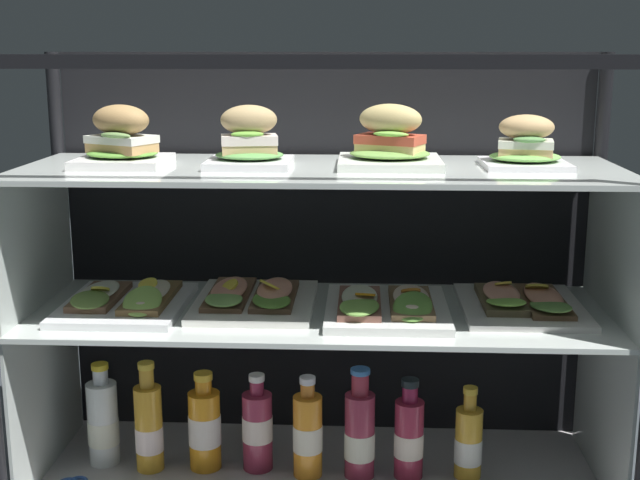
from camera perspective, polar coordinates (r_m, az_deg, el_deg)
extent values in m
cube|color=#BDB8B8|center=(1.96, 0.00, -15.70)|extent=(1.28, 0.48, 0.04)
cylinder|color=black|center=(2.12, -16.77, -0.85)|extent=(0.03, 0.03, 0.94)
cylinder|color=black|center=(2.07, 17.86, -1.25)|extent=(0.03, 0.03, 0.94)
cube|color=black|center=(1.50, -0.44, 11.89)|extent=(1.25, 0.03, 0.03)
cube|color=black|center=(2.01, 0.34, -0.52)|extent=(1.22, 0.01, 0.91)
cube|color=silver|center=(1.99, -17.91, -9.50)|extent=(0.01, 0.41, 0.36)
cube|color=silver|center=(1.94, 18.47, -10.17)|extent=(0.01, 0.41, 0.36)
cube|color=silver|center=(1.80, 0.00, -4.89)|extent=(1.23, 0.43, 0.01)
cube|color=silver|center=(1.89, -18.60, 0.05)|extent=(0.01, 0.41, 0.29)
cube|color=silver|center=(1.84, 19.20, -0.37)|extent=(0.01, 0.41, 0.29)
cube|color=silver|center=(1.74, 0.00, 4.73)|extent=(1.23, 0.43, 0.01)
cube|color=white|center=(1.80, -13.15, 5.13)|extent=(0.18, 0.18, 0.02)
ellipsoid|color=#599637|center=(1.80, -13.17, 5.68)|extent=(0.15, 0.12, 0.02)
cube|color=tan|center=(1.80, -13.19, 6.04)|extent=(0.15, 0.13, 0.02)
cube|color=silver|center=(1.79, -13.22, 6.60)|extent=(0.15, 0.14, 0.02)
ellipsoid|color=#678B4C|center=(1.76, -13.57, 6.85)|extent=(0.08, 0.06, 0.01)
ellipsoid|color=#A47E4C|center=(1.79, -13.28, 7.84)|extent=(0.16, 0.14, 0.06)
cube|color=white|center=(1.75, -4.74, 5.20)|extent=(0.17, 0.17, 0.02)
ellipsoid|color=#59984A|center=(1.75, -4.75, 5.74)|extent=(0.14, 0.12, 0.02)
cube|color=tan|center=(1.75, -4.75, 6.11)|extent=(0.12, 0.09, 0.02)
cube|color=silver|center=(1.75, -4.77, 6.75)|extent=(0.12, 0.09, 0.02)
ellipsoid|color=#70B23E|center=(1.72, -4.91, 7.09)|extent=(0.07, 0.04, 0.01)
ellipsoid|color=tan|center=(1.74, -4.79, 8.05)|extent=(0.13, 0.09, 0.06)
cube|color=white|center=(1.75, 4.70, 5.22)|extent=(0.21, 0.21, 0.02)
ellipsoid|color=#70A149|center=(1.75, 4.71, 5.81)|extent=(0.16, 0.14, 0.02)
cube|color=#E7CB7D|center=(1.75, 4.72, 6.17)|extent=(0.15, 0.12, 0.02)
cube|color=#C54A33|center=(1.75, 4.73, 6.77)|extent=(0.15, 0.12, 0.02)
ellipsoid|color=#84CA4D|center=(1.71, 4.77, 7.09)|extent=(0.08, 0.05, 0.01)
ellipsoid|color=tan|center=(1.74, 4.75, 8.09)|extent=(0.15, 0.12, 0.06)
cube|color=white|center=(1.79, 13.58, 4.97)|extent=(0.17, 0.17, 0.01)
ellipsoid|color=#71B653|center=(1.79, 13.61, 5.47)|extent=(0.14, 0.12, 0.02)
cube|color=#E5B878|center=(1.78, 13.62, 5.79)|extent=(0.12, 0.10, 0.02)
cube|color=silver|center=(1.78, 13.65, 6.31)|extent=(0.12, 0.10, 0.02)
ellipsoid|color=#578C4A|center=(1.75, 13.88, 6.57)|extent=(0.07, 0.04, 0.01)
ellipsoid|color=tan|center=(1.78, 13.71, 7.38)|extent=(0.12, 0.10, 0.05)
cube|color=white|center=(1.86, -12.94, -4.27)|extent=(0.25, 0.31, 0.02)
cube|color=brown|center=(1.88, -14.62, -3.73)|extent=(0.09, 0.20, 0.01)
ellipsoid|color=#789B48|center=(1.82, -15.21, -3.89)|extent=(0.10, 0.12, 0.02)
ellipsoid|color=silver|center=(1.87, -14.64, -3.35)|extent=(0.07, 0.16, 0.01)
cylinder|color=yellow|center=(1.85, -14.55, -3.22)|extent=(0.04, 0.04, 0.02)
cube|color=brown|center=(1.85, -11.28, -3.79)|extent=(0.09, 0.23, 0.01)
ellipsoid|color=#A3D45D|center=(1.78, -11.84, -4.03)|extent=(0.09, 0.12, 0.05)
ellipsoid|color=#F6E6CA|center=(1.85, -11.30, -3.40)|extent=(0.07, 0.19, 0.01)
cylinder|color=yellow|center=(1.87, -11.49, -2.91)|extent=(0.05, 0.05, 0.02)
cube|color=white|center=(1.84, -4.39, -4.19)|extent=(0.25, 0.31, 0.02)
cube|color=brown|center=(1.86, -6.10, -3.64)|extent=(0.09, 0.25, 0.01)
ellipsoid|color=#84B85B|center=(1.78, -6.48, -3.97)|extent=(0.10, 0.14, 0.02)
ellipsoid|color=#EB9C81|center=(1.85, -6.11, -3.28)|extent=(0.07, 0.20, 0.01)
cylinder|color=yellow|center=(1.84, -6.09, -3.08)|extent=(0.05, 0.05, 0.03)
cube|color=brown|center=(1.83, -3.05, -3.78)|extent=(0.09, 0.23, 0.01)
ellipsoid|color=#588933|center=(1.76, -3.28, -4.04)|extent=(0.10, 0.13, 0.02)
ellipsoid|color=#F3A183|center=(1.83, -3.05, -3.32)|extent=(0.07, 0.18, 0.02)
cylinder|color=yellow|center=(1.81, -3.34, -3.06)|extent=(0.07, 0.07, 0.03)
cube|color=white|center=(1.79, 4.50, -4.64)|extent=(0.25, 0.31, 0.02)
cube|color=brown|center=(1.77, 2.67, -4.26)|extent=(0.09, 0.22, 0.01)
ellipsoid|color=#6A9B41|center=(1.70, 2.66, -4.48)|extent=(0.09, 0.12, 0.02)
ellipsoid|color=silver|center=(1.77, 2.67, -3.80)|extent=(0.07, 0.17, 0.02)
cylinder|color=orange|center=(1.74, 3.06, -3.68)|extent=(0.05, 0.05, 0.02)
cube|color=brown|center=(1.78, 6.12, -4.22)|extent=(0.09, 0.22, 0.01)
ellipsoid|color=#63993E|center=(1.71, 6.25, -4.45)|extent=(0.09, 0.12, 0.05)
ellipsoid|color=beige|center=(1.78, 6.13, -3.78)|extent=(0.07, 0.18, 0.02)
cylinder|color=orange|center=(1.78, 6.12, -3.42)|extent=(0.05, 0.05, 0.02)
cube|color=white|center=(1.86, 13.36, -4.37)|extent=(0.25, 0.31, 0.01)
cube|color=brown|center=(1.85, 12.06, -3.92)|extent=(0.09, 0.21, 0.01)
ellipsoid|color=#87C84B|center=(1.79, 12.39, -4.08)|extent=(0.09, 0.11, 0.03)
ellipsoid|color=#F4A589|center=(1.85, 12.08, -3.45)|extent=(0.07, 0.17, 0.02)
cylinder|color=#FDD748|center=(1.87, 12.21, -2.88)|extent=(0.04, 0.04, 0.02)
cube|color=brown|center=(1.87, 14.75, -3.99)|extent=(0.09, 0.24, 0.01)
ellipsoid|color=#669846|center=(1.80, 15.23, -4.31)|extent=(0.09, 0.13, 0.03)
ellipsoid|color=#ED9D7F|center=(1.86, 14.77, -3.61)|extent=(0.07, 0.19, 0.02)
cylinder|color=yellow|center=(1.89, 14.36, -3.06)|extent=(0.05, 0.05, 0.03)
cylinder|color=white|center=(2.00, -14.36, -11.83)|extent=(0.07, 0.07, 0.19)
cylinder|color=silver|center=(2.01, -14.33, -12.35)|extent=(0.07, 0.07, 0.06)
cylinder|color=silver|center=(1.96, -14.54, -8.86)|extent=(0.03, 0.03, 0.03)
cylinder|color=gold|center=(1.95, -14.58, -8.22)|extent=(0.04, 0.04, 0.01)
cylinder|color=gold|center=(1.95, -11.42, -12.29)|extent=(0.06, 0.06, 0.19)
cylinder|color=white|center=(1.96, -11.39, -12.93)|extent=(0.06, 0.06, 0.06)
cylinder|color=gold|center=(1.90, -11.58, -9.07)|extent=(0.03, 0.03, 0.04)
cylinder|color=gold|center=(1.89, -11.62, -8.26)|extent=(0.04, 0.04, 0.01)
cylinder|color=orange|center=(1.94, -7.75, -12.55)|extent=(0.07, 0.07, 0.18)
cylinder|color=white|center=(1.94, -7.75, -12.49)|extent=(0.07, 0.07, 0.07)
cylinder|color=orange|center=(1.90, -7.84, -9.71)|extent=(0.04, 0.04, 0.03)
cylinder|color=gold|center=(1.89, -7.86, -9.05)|extent=(0.04, 0.04, 0.02)
cylinder|color=#992D48|center=(1.93, -4.22, -12.71)|extent=(0.07, 0.07, 0.17)
cylinder|color=silver|center=(1.92, -4.22, -12.47)|extent=(0.07, 0.07, 0.06)
cylinder|color=#9D2849|center=(1.88, -4.27, -9.86)|extent=(0.03, 0.03, 0.03)
cylinder|color=white|center=(1.87, -4.28, -9.21)|extent=(0.03, 0.03, 0.01)
cylinder|color=orange|center=(1.89, -0.83, -13.03)|extent=(0.06, 0.06, 0.18)
cylinder|color=#EDE6D0|center=(1.89, -0.83, -13.13)|extent=(0.06, 0.06, 0.06)
cylinder|color=orange|center=(1.85, -0.84, -10.04)|extent=(0.03, 0.03, 0.03)
cylinder|color=white|center=(1.84, -0.84, -9.39)|extent=(0.03, 0.03, 0.01)
cylinder|color=#922D44|center=(1.89, 2.68, -12.98)|extent=(0.07, 0.07, 0.19)
cylinder|color=silver|center=(1.90, 2.67, -13.57)|extent=(0.07, 0.07, 0.06)
cylinder|color=#9F2D3E|center=(1.84, 2.72, -9.66)|extent=(0.04, 0.04, 0.05)
cylinder|color=#336BAE|center=(1.83, 2.73, -8.79)|extent=(0.04, 0.04, 0.01)
cylinder|color=#9A2740|center=(1.90, 5.99, -13.16)|extent=(0.06, 0.06, 0.17)
cylinder|color=silver|center=(1.90, 5.98, -13.46)|extent=(0.06, 0.06, 0.05)
cylinder|color=maroon|center=(1.85, 6.07, -10.25)|extent=(0.03, 0.03, 0.04)
cylinder|color=black|center=(1.84, 6.08, -9.52)|extent=(0.04, 0.04, 0.02)
cylinder|color=gold|center=(1.92, 9.94, -13.30)|extent=(0.06, 0.06, 0.15)
cylinder|color=white|center=(1.93, 9.92, -13.74)|extent=(0.06, 0.06, 0.06)
cylinder|color=gold|center=(1.88, 10.05, -10.65)|extent=(0.03, 0.03, 0.04)
cylinder|color=gold|center=(1.87, 10.08, -9.92)|extent=(0.03, 0.03, 0.01)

